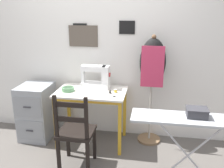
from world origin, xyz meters
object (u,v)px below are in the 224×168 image
Objects in this scene: fabric_bowl at (68,89)px; thread_spool_mid_table at (115,91)px; thread_spool_near_machine at (110,92)px; filing_cabinet at (37,112)px; sewing_machine at (97,78)px; wooden_chair at (76,133)px; storage_box at (197,112)px; ironing_board at (191,122)px; dress_form at (152,68)px; scissors at (116,96)px.

fabric_bowl is 0.63m from thread_spool_mid_table.
filing_cabinet is (-1.07, 0.07, -0.38)m from thread_spool_near_machine.
sewing_machine reaches higher than wooden_chair.
filing_cabinet is 3.86× the size of storage_box.
fabric_bowl is (-0.35, -0.19, -0.12)m from sewing_machine.
storage_box is at bearing -6.57° from wooden_chair.
thread_spool_mid_table is 0.76m from wooden_chair.
filing_cabinet is 2.16m from ironing_board.
filing_cabinet is at bearing 178.50° from thread_spool_mid_table.
wooden_chair is 0.97m from filing_cabinet.
sewing_machine is at bearing 27.76° from fabric_bowl.
storage_box is at bearing -20.06° from filing_cabinet.
dress_form reaches higher than thread_spool_mid_table.
dress_form is at bearing 11.72° from fabric_bowl.
sewing_machine is at bearing 7.38° from filing_cabinet.
dress_form is 1.30× the size of ironing_board.
thread_spool_mid_table is at bearing 138.68° from ironing_board.
sewing_machine is at bearing 141.65° from ironing_board.
wooden_chair is (-0.31, -0.52, -0.33)m from thread_spool_near_machine.
dress_form reaches higher than sewing_machine.
ironing_board is at bearing -146.67° from storage_box.
ironing_board reaches higher than filing_cabinet.
filing_cabinet is 2.22m from storage_box.
ironing_board is at bearing -21.35° from filing_cabinet.
scissors is 1.24m from filing_cabinet.
scissors is 0.08× the size of dress_form.
sewing_machine is 8.77× the size of thread_spool_mid_table.
scissors is 0.15m from thread_spool_mid_table.
wooden_chair is (-0.40, -0.42, -0.31)m from scissors.
scissors is at bearing -43.22° from sewing_machine.
fabric_bowl is 4.02× the size of thread_spool_near_machine.
thread_spool_near_machine is 0.05× the size of filing_cabinet.
wooden_chair is at bearing 173.43° from storage_box.
scissors is 3.12× the size of thread_spool_near_machine.
storage_box is (0.90, -0.71, 0.08)m from thread_spool_mid_table.
thread_spool_near_machine is at bearing 145.10° from storage_box.
dress_form is at bearing 21.62° from thread_spool_mid_table.
thread_spool_mid_table is 0.06× the size of filing_cabinet.
scissors is 2.82× the size of thread_spool_mid_table.
fabric_bowl is 0.56m from thread_spool_near_machine.
fabric_bowl is 0.67m from scissors.
ironing_board is (1.99, -0.78, 0.37)m from filing_cabinet.
sewing_machine is 0.33m from thread_spool_mid_table.
fabric_bowl is at bearing 115.84° from wooden_chair.
thread_spool_near_machine is (-0.10, 0.10, 0.02)m from scissors.
wooden_chair is 0.82× the size of ironing_board.
wooden_chair is at bearing -137.87° from dress_form.
storage_box reaches higher than scissors.
ironing_board reaches higher than thread_spool_near_machine.
scissors is 0.14m from thread_spool_near_machine.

